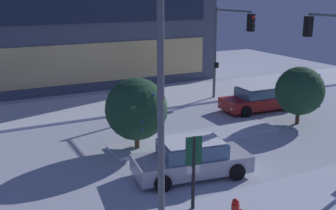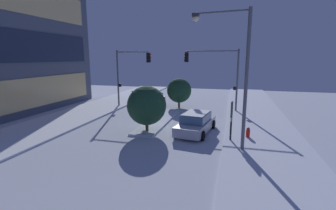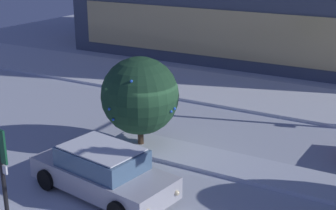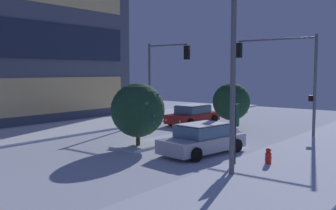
% 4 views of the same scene
% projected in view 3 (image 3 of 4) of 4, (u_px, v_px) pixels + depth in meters
% --- Properties ---
extents(ground, '(52.00, 52.00, 0.00)m').
position_uv_depth(ground, '(154.00, 149.00, 17.60)').
color(ground, silver).
extents(curb_strip_far, '(52.00, 5.20, 0.14)m').
position_uv_depth(curb_strip_far, '(237.00, 91.00, 24.29)').
color(curb_strip_far, silver).
rests_on(curb_strip_far, ground).
extents(median_strip, '(9.00, 1.80, 0.14)m').
position_uv_depth(median_strip, '(224.00, 163.00, 16.32)').
color(median_strip, silver).
rests_on(median_strip, ground).
extents(car_near, '(4.89, 2.61, 1.49)m').
position_uv_depth(car_near, '(103.00, 171.00, 14.33)').
color(car_near, '#B7B7C1').
rests_on(car_near, ground).
extents(parking_info_sign, '(0.55, 0.14, 2.67)m').
position_uv_depth(parking_info_sign, '(1.00, 162.00, 12.63)').
color(parking_info_sign, black).
rests_on(parking_info_sign, ground).
extents(decorated_tree_median, '(2.88, 2.85, 3.43)m').
position_uv_depth(decorated_tree_median, '(140.00, 96.00, 17.18)').
color(decorated_tree_median, '#473323').
rests_on(decorated_tree_median, ground).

